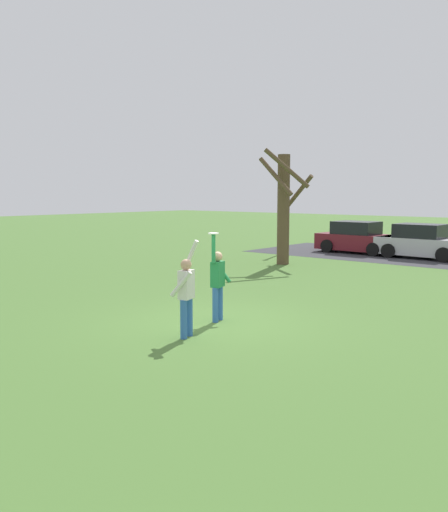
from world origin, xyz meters
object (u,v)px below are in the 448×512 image
Objects in this scene: frisbee_disc at (213,233)px; lamppost_by_lot at (287,202)px; parked_car_maroon at (358,239)px; person_defender at (186,291)px; parked_car_silver at (422,243)px; bare_tree_tall at (284,206)px; person_catcher at (218,280)px.

frisbee_disc is 15.57m from lamppost_by_lot.
frisbee_disc is at bearing -73.53° from parked_car_maroon.
parked_car_silver is (-1.34, 17.01, -0.25)m from person_defender.
bare_tree_tall reaches higher than frisbee_disc.
parked_car_maroon and parked_car_silver have the same top height.
parked_car_maroon is (-4.28, 15.88, -1.37)m from frisbee_disc.
person_defender is 17.07m from parked_car_silver.
bare_tree_tall is at bearing -57.99° from lamppost_by_lot.
person_defender is (0.45, -1.51, -0.00)m from person_catcher.
parked_car_maroon is at bearing 178.43° from person_catcher.
bare_tree_tall is 4.81m from lamppost_by_lot.
lamppost_by_lot is at bearing 117.54° from frisbee_disc.
parked_car_maroon is 3.33m from parked_car_silver.
bare_tree_tall is (-5.03, 11.01, 1.51)m from person_defender.
person_defender is at bearing -73.37° from frisbee_disc.
person_catcher reaches higher than person_defender.
parked_car_silver is at bearing 17.10° from lamppost_by_lot.
person_catcher is 1.13m from frisbee_disc.
bare_tree_tall reaches higher than person_defender.
lamppost_by_lot is (-2.92, -2.07, 1.86)m from parked_car_maroon.
person_catcher reaches higher than parked_car_silver.
parked_car_maroon is at bearing 178.76° from parked_car_silver.
person_catcher is 16.22m from parked_car_maroon.
person_defender reaches higher than parked_car_silver.
frisbee_disc is at bearing -62.46° from lamppost_by_lot.
person_defender is 12.20m from bare_tree_tall.
person_catcher is 0.49× the size of lamppost_by_lot.
parked_car_maroon is at bearing -1.43° from person_defender.
lamppost_by_lot reaches higher than person_defender.
bare_tree_tall reaches higher than parked_car_maroon.
frisbee_disc is 0.06× the size of lamppost_by_lot.
lamppost_by_lot is at bearing 122.01° from bare_tree_tall.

